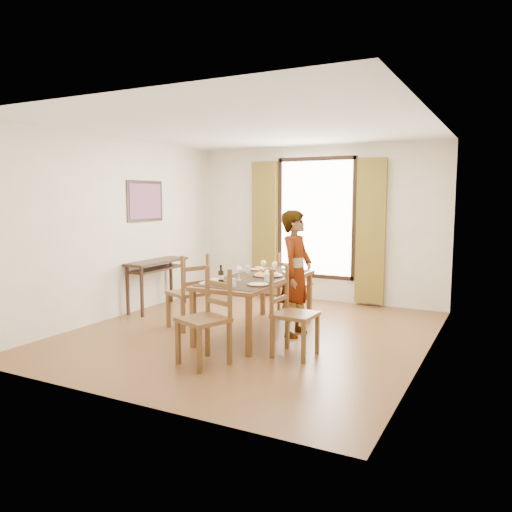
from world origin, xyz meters
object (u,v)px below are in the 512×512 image
at_px(console_table, 157,267).
at_px(dining_table, 257,282).
at_px(pasta_platter, 268,273).
at_px(man, 296,273).

bearing_deg(console_table, dining_table, -14.22).
bearing_deg(pasta_platter, dining_table, -126.50).
bearing_deg(console_table, man, -8.42).
bearing_deg(dining_table, man, 16.25).
bearing_deg(man, console_table, 81.09).
xyz_separation_m(man, pasta_platter, (-0.41, -0.02, -0.02)).
bearing_deg(man, pasta_platter, 91.97).
relative_size(dining_table, man, 1.22).
bearing_deg(console_table, pasta_platter, -10.40).
distance_m(man, pasta_platter, 0.41).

